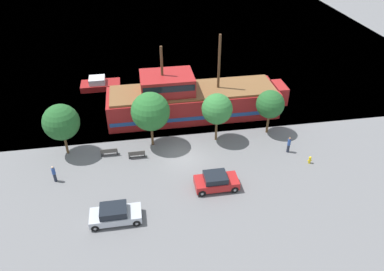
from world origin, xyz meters
TOP-DOWN VIEW (x-y plane):
  - ground_plane at (0.00, 0.00)m, footprint 160.00×160.00m
  - water_surface at (0.00, 44.00)m, footprint 80.00×80.00m
  - pirate_ship at (2.04, 8.14)m, footprint 20.57×5.39m
  - moored_boat_dockside at (-8.67, 16.86)m, footprint 5.05×2.52m
  - parked_car_curb_front at (2.15, -4.78)m, footprint 3.82×1.96m
  - parked_car_curb_mid at (-6.59, -7.27)m, footprint 4.06×1.90m
  - fire_hydrant at (11.82, -2.80)m, footprint 0.42×0.25m
  - bench_promenade_east at (-7.23, 1.62)m, footprint 1.64×0.45m
  - bench_promenade_west at (-4.56, 0.79)m, footprint 1.62×0.45m
  - pedestrian_walking_near at (-11.99, -1.52)m, footprint 0.32×0.32m
  - pedestrian_walking_far at (10.44, -0.73)m, footprint 0.32×0.32m
  - tree_row_east at (-11.36, 2.73)m, footprint 3.49×3.49m
  - tree_row_mideast at (-2.86, 2.78)m, footprint 3.84×3.84m
  - tree_row_midwest at (3.78, 2.61)m, footprint 3.13×3.13m
  - tree_row_west at (9.53, 3.08)m, footprint 2.95×2.95m

SIDE VIEW (x-z plane):
  - ground_plane at x=0.00m, z-range 0.00..0.00m
  - water_surface at x=0.00m, z-range 0.00..0.00m
  - fire_hydrant at x=11.82m, z-range 0.03..0.79m
  - bench_promenade_west at x=-4.56m, z-range 0.01..0.86m
  - bench_promenade_east at x=-7.23m, z-range 0.01..0.86m
  - moored_boat_dockside at x=-8.67m, z-range -0.19..1.34m
  - parked_car_curb_mid at x=-6.59m, z-range -0.02..1.41m
  - parked_car_curb_front at x=2.15m, z-range -0.01..1.48m
  - pedestrian_walking_near at x=-11.99m, z-range 0.01..1.72m
  - pedestrian_walking_far at x=10.44m, z-range 0.02..1.76m
  - pirate_ship at x=2.04m, z-range -2.74..6.68m
  - tree_row_west at x=9.53m, z-range 0.98..5.92m
  - tree_row_east at x=-11.36m, z-range 0.93..6.31m
  - tree_row_midwest at x=3.78m, z-range 1.06..6.34m
  - tree_row_mideast at x=-2.86m, z-range 1.01..6.88m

